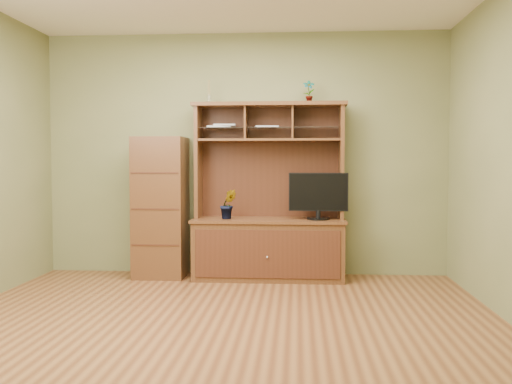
# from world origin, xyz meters

# --- Properties ---
(room) EXTENTS (4.54, 4.04, 2.74)m
(room) POSITION_xyz_m (0.00, 0.00, 1.35)
(room) COLOR #5B321A
(room) RESTS_ON ground
(media_hutch) EXTENTS (1.66, 0.61, 1.90)m
(media_hutch) POSITION_xyz_m (0.29, 1.73, 0.52)
(media_hutch) COLOR #432413
(media_hutch) RESTS_ON room
(monitor) EXTENTS (0.63, 0.24, 0.50)m
(monitor) POSITION_xyz_m (0.82, 1.65, 0.91)
(monitor) COLOR black
(monitor) RESTS_ON media_hutch
(orchid_plant) EXTENTS (0.21, 0.18, 0.32)m
(orchid_plant) POSITION_xyz_m (-0.15, 1.65, 0.81)
(orchid_plant) COLOR #3A5F20
(orchid_plant) RESTS_ON media_hutch
(top_plant) EXTENTS (0.13, 0.09, 0.24)m
(top_plant) POSITION_xyz_m (0.71, 1.80, 2.02)
(top_plant) COLOR #376924
(top_plant) RESTS_ON media_hutch
(reed_diffuser) EXTENTS (0.05, 0.05, 0.26)m
(reed_diffuser) POSITION_xyz_m (-0.37, 1.81, 2.00)
(reed_diffuser) COLOR silver
(reed_diffuser) RESTS_ON media_hutch
(magazines) EXTENTS (0.81, 0.24, 0.04)m
(magazines) POSITION_xyz_m (-0.08, 1.81, 1.65)
(magazines) COLOR #BDBCC2
(magazines) RESTS_ON media_hutch
(side_cabinet) EXTENTS (0.55, 0.50, 1.53)m
(side_cabinet) POSITION_xyz_m (-0.90, 1.73, 0.77)
(side_cabinet) COLOR #432413
(side_cabinet) RESTS_ON room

